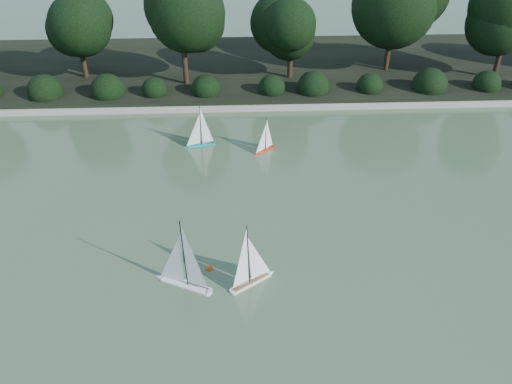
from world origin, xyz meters
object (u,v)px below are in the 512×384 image
sailboat_orange (263,146)px  race_buoy (209,269)px  sailboat_teal (198,140)px  sailboat_white_a (180,274)px  sailboat_white_b (254,273)px

sailboat_orange → race_buoy: (-1.46, -5.20, -0.18)m
sailboat_teal → race_buoy: bearing=-84.8°
sailboat_white_a → race_buoy: (0.56, 0.45, -0.29)m
sailboat_white_a → race_buoy: bearing=38.9°
sailboat_orange → sailboat_teal: size_ratio=0.85×
sailboat_white_b → sailboat_teal: size_ratio=1.13×
sailboat_white_a → sailboat_white_b: sailboat_white_a is taller
sailboat_white_b → race_buoy: bearing=155.4°
sailboat_white_b → sailboat_teal: sailboat_white_b is taller
sailboat_orange → sailboat_teal: bearing=167.2°
sailboat_white_b → race_buoy: size_ratio=10.54×
sailboat_teal → race_buoy: size_ratio=9.34×
sailboat_white_a → sailboat_teal: 6.10m
sailboat_white_a → sailboat_teal: sailboat_white_a is taller
sailboat_white_a → sailboat_teal: (0.04, 6.10, -0.07)m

